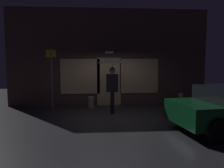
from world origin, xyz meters
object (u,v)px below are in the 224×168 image
street_sign_post (52,75)px  person_with_umbrella (112,69)px  sidewalk_bollard (91,102)px  sidewalk_bollard_2 (181,101)px

street_sign_post → person_with_umbrella: bearing=-15.1°
person_with_umbrella → sidewalk_bollard: bearing=-44.8°
street_sign_post → sidewalk_bollard_2: street_sign_post is taller
sidewalk_bollard_2 → person_with_umbrella: bearing=-167.1°
street_sign_post → sidewalk_bollard: size_ratio=5.41×
sidewalk_bollard → sidewalk_bollard_2: size_ratio=0.74×
sidewalk_bollard → sidewalk_bollard_2: bearing=-5.5°
person_with_umbrella → sidewalk_bollard: (-0.86, 1.08, -1.51)m
person_with_umbrella → street_sign_post: bearing=-8.2°
person_with_umbrella → sidewalk_bollard: person_with_umbrella is taller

